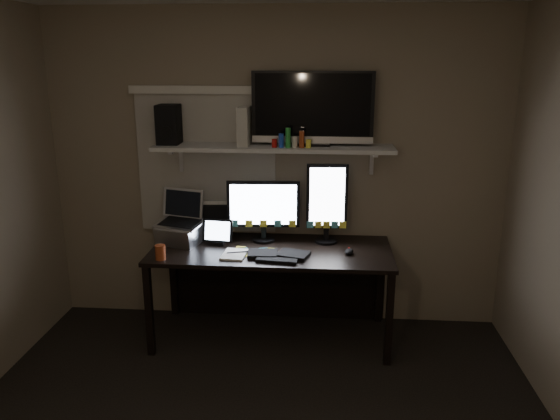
# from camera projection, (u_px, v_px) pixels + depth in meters

# --- Properties ---
(back_wall) EXTENTS (3.60, 0.00, 3.60)m
(back_wall) POSITION_uv_depth(u_px,v_px,m) (276.00, 171.00, 4.32)
(back_wall) COLOR #7B6E58
(back_wall) RESTS_ON floor
(window_blinds) EXTENTS (1.10, 0.02, 1.10)m
(window_blinds) POSITION_uv_depth(u_px,v_px,m) (207.00, 164.00, 4.34)
(window_blinds) COLOR beige
(window_blinds) RESTS_ON back_wall
(desk) EXTENTS (1.80, 0.75, 0.73)m
(desk) POSITION_uv_depth(u_px,v_px,m) (273.00, 265.00, 4.27)
(desk) COLOR black
(desk) RESTS_ON floor
(wall_shelf) EXTENTS (1.80, 0.35, 0.03)m
(wall_shelf) POSITION_uv_depth(u_px,v_px,m) (273.00, 148.00, 4.09)
(wall_shelf) COLOR beige
(wall_shelf) RESTS_ON back_wall
(monitor_landscape) EXTENTS (0.56, 0.10, 0.49)m
(monitor_landscape) POSITION_uv_depth(u_px,v_px,m) (263.00, 211.00, 4.21)
(monitor_landscape) COLOR black
(monitor_landscape) RESTS_ON desk
(monitor_portrait) EXTENTS (0.32, 0.08, 0.63)m
(monitor_portrait) POSITION_uv_depth(u_px,v_px,m) (327.00, 203.00, 4.17)
(monitor_portrait) COLOR black
(monitor_portrait) RESTS_ON desk
(keyboard) EXTENTS (0.47, 0.22, 0.03)m
(keyboard) POSITION_uv_depth(u_px,v_px,m) (278.00, 254.00, 3.95)
(keyboard) COLOR black
(keyboard) RESTS_ON desk
(mouse) EXTENTS (0.08, 0.11, 0.04)m
(mouse) POSITION_uv_depth(u_px,v_px,m) (349.00, 251.00, 3.99)
(mouse) COLOR black
(mouse) RESTS_ON desk
(notepad) EXTENTS (0.19, 0.25, 0.01)m
(notepad) POSITION_uv_depth(u_px,v_px,m) (234.00, 254.00, 3.97)
(notepad) COLOR white
(notepad) RESTS_ON desk
(tablet) EXTENTS (0.24, 0.12, 0.20)m
(tablet) POSITION_uv_depth(u_px,v_px,m) (218.00, 232.00, 4.17)
(tablet) COLOR black
(tablet) RESTS_ON desk
(file_sorter) EXTENTS (0.24, 0.12, 0.29)m
(file_sorter) POSITION_uv_depth(u_px,v_px,m) (214.00, 219.00, 4.35)
(file_sorter) COLOR black
(file_sorter) RESTS_ON desk
(laptop) EXTENTS (0.42, 0.37, 0.40)m
(laptop) POSITION_uv_depth(u_px,v_px,m) (180.00, 218.00, 4.18)
(laptop) COLOR silver
(laptop) RESTS_ON desk
(cup) EXTENTS (0.09, 0.09, 0.11)m
(cup) POSITION_uv_depth(u_px,v_px,m) (160.00, 252.00, 3.87)
(cup) COLOR #963A1B
(cup) RESTS_ON desk
(sticky_notes) EXTENTS (0.32, 0.25, 0.00)m
(sticky_notes) POSITION_uv_depth(u_px,v_px,m) (251.00, 252.00, 4.04)
(sticky_notes) COLOR #FFF145
(sticky_notes) RESTS_ON desk
(tv) EXTENTS (0.91, 0.18, 0.54)m
(tv) POSITION_uv_depth(u_px,v_px,m) (313.00, 109.00, 4.04)
(tv) COLOR black
(tv) RESTS_ON wall_shelf
(game_console) EXTENTS (0.08, 0.24, 0.29)m
(game_console) POSITION_uv_depth(u_px,v_px,m) (245.00, 126.00, 4.09)
(game_console) COLOR beige
(game_console) RESTS_ON wall_shelf
(speaker) EXTENTS (0.17, 0.20, 0.30)m
(speaker) POSITION_uv_depth(u_px,v_px,m) (169.00, 124.00, 4.14)
(speaker) COLOR black
(speaker) RESTS_ON wall_shelf
(bottles) EXTENTS (0.24, 0.07, 0.15)m
(bottles) POSITION_uv_depth(u_px,v_px,m) (291.00, 138.00, 3.98)
(bottles) COLOR #A50F0C
(bottles) RESTS_ON wall_shelf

